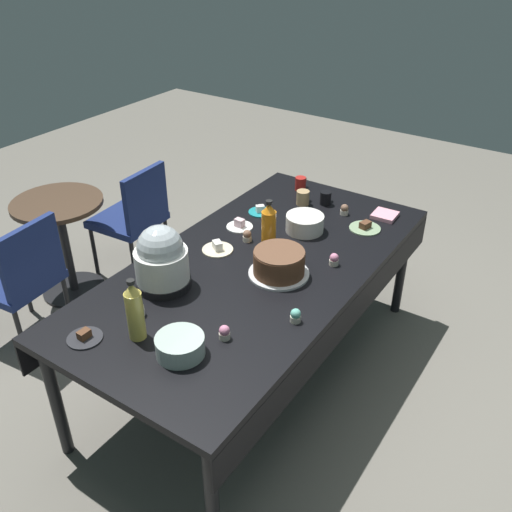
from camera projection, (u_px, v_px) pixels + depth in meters
ground at (256, 369)px, 3.35m from camera, size 9.00×9.00×0.00m
potluck_table at (256, 274)px, 2.99m from camera, size 2.20×1.10×0.75m
frosted_layer_cake at (279, 263)px, 2.84m from camera, size 0.31×0.31×0.14m
slow_cooker at (161, 259)px, 2.71m from camera, size 0.28×0.28×0.33m
glass_salad_bowl at (180, 346)px, 2.34m from camera, size 0.21×0.21×0.09m
ceramic_snack_bowl at (305, 223)px, 3.24m from camera, size 0.22×0.22×0.10m
dessert_plate_teal at (260, 211)px, 3.45m from camera, size 0.14×0.14×0.05m
dessert_plate_charcoal at (85, 337)px, 2.43m from camera, size 0.16×0.16×0.04m
dessert_plate_sage at (365, 227)px, 3.28m from camera, size 0.18×0.18×0.05m
dessert_plate_cream at (218, 248)px, 3.07m from camera, size 0.17×0.17×0.05m
dessert_plate_white at (240, 225)px, 3.29m from camera, size 0.16×0.16×0.05m
cupcake_mint at (344, 210)px, 3.42m from camera, size 0.05×0.05×0.07m
cupcake_rose at (139, 309)px, 2.57m from camera, size 0.05×0.05×0.07m
cupcake_vanilla at (334, 260)px, 2.93m from camera, size 0.05×0.05×0.07m
cupcake_berry at (224, 333)px, 2.43m from camera, size 0.05×0.05×0.07m
cupcake_lemon at (296, 316)px, 2.53m from camera, size 0.05×0.05×0.07m
cupcake_cocoa at (247, 236)px, 3.15m from camera, size 0.05×0.05×0.07m
soda_bottle_ginger_ale at (135, 311)px, 2.38m from camera, size 0.08×0.08×0.30m
soda_bottle_orange_juice at (269, 224)px, 3.07m from camera, size 0.08×0.08×0.27m
coffee_mug_tan at (303, 197)px, 3.54m from camera, size 0.12×0.08×0.09m
coffee_mug_red at (301, 183)px, 3.72m from camera, size 0.11×0.07×0.09m
coffee_mug_black at (326, 198)px, 3.54m from camera, size 0.11×0.07×0.09m
paper_napkin_stack at (385, 215)px, 3.41m from camera, size 0.15×0.15×0.02m
maroon_chair_left at (22, 275)px, 3.33m from camera, size 0.48×0.48×0.85m
maroon_chair_right at (134, 214)px, 4.00m from camera, size 0.47×0.47×0.85m
round_cafe_table at (63, 230)px, 3.79m from camera, size 0.60×0.60×0.72m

